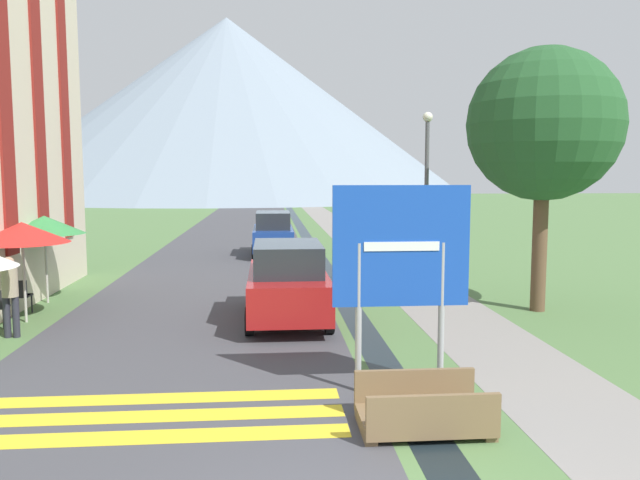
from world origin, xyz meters
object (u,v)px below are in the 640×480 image
object	(u,v)px
streetlamp	(426,186)
tree_by_path	(544,125)
cafe_umbrella_rear_green	(44,225)
cafe_chair_far_right	(20,294)
parked_car_far	(273,233)
person_standing_terrace	(10,291)
footbridge	(423,412)
parked_car_near	(288,282)
cafe_chair_far_left	(20,294)
cafe_umbrella_middle_red	(22,233)
road_sign	(401,260)

from	to	relation	value
streetlamp	tree_by_path	bearing A→B (deg)	-51.56
cafe_umbrella_rear_green	streetlamp	bearing A→B (deg)	4.08
cafe_chair_far_right	parked_car_far	bearing A→B (deg)	34.82
person_standing_terrace	tree_by_path	world-z (taller)	tree_by_path
footbridge	parked_car_near	bearing A→B (deg)	104.20
person_standing_terrace	tree_by_path	size ratio (longest dim) A/B	0.26
cafe_umbrella_rear_green	tree_by_path	world-z (taller)	tree_by_path
cafe_chair_far_left	cafe_umbrella_middle_red	world-z (taller)	cafe_umbrella_middle_red
road_sign	tree_by_path	size ratio (longest dim) A/B	0.50
streetlamp	parked_car_near	bearing A→B (deg)	-141.15
road_sign	cafe_chair_far_right	xyz separation A→B (m)	(-7.98, 5.92, -1.55)
road_sign	streetlamp	world-z (taller)	streetlamp
person_standing_terrace	streetlamp	size ratio (longest dim) A/B	0.33
parked_car_far	person_standing_terrace	size ratio (longest dim) A/B	2.43
streetlamp	road_sign	bearing A→B (deg)	-106.87
parked_car_near	streetlamp	size ratio (longest dim) A/B	0.83
parked_car_near	streetlamp	xyz separation A→B (m)	(4.05, 3.26, 2.12)
cafe_umbrella_middle_red	cafe_chair_far_right	bearing A→B (deg)	117.99
parked_car_near	person_standing_terrace	xyz separation A→B (m)	(-5.75, -1.03, 0.07)
footbridge	person_standing_terrace	size ratio (longest dim) A/B	1.01
cafe_umbrella_middle_red	tree_by_path	size ratio (longest dim) A/B	0.36
footbridge	parked_car_near	size ratio (longest dim) A/B	0.40
cafe_chair_far_left	cafe_umbrella_middle_red	size ratio (longest dim) A/B	0.37
road_sign	parked_car_far	distance (m)	16.71
cafe_chair_far_right	cafe_umbrella_middle_red	bearing A→B (deg)	-87.25
footbridge	parked_car_near	distance (m)	6.56
cafe_umbrella_middle_red	tree_by_path	distance (m)	12.43
footbridge	cafe_chair_far_right	size ratio (longest dim) A/B	2.00
parked_car_far	streetlamp	world-z (taller)	streetlamp
cafe_chair_far_right	tree_by_path	xyz separation A→B (m)	(12.59, -0.55, 4.03)
parked_car_near	parked_car_far	size ratio (longest dim) A/B	1.04
cafe_umbrella_middle_red	tree_by_path	bearing A→B (deg)	1.04
footbridge	parked_car_near	xyz separation A→B (m)	(-1.60, 6.32, 0.68)
cafe_umbrella_middle_red	cafe_umbrella_rear_green	size ratio (longest dim) A/B	1.00
road_sign	cafe_chair_far_left	size ratio (longest dim) A/B	3.78
road_sign	cafe_umbrella_middle_red	distance (m)	9.16
cafe_chair_far_left	tree_by_path	distance (m)	13.25
parked_car_near	cafe_umbrella_rear_green	xyz separation A→B (m)	(-6.24, 2.53, 1.15)
cafe_chair_far_left	cafe_umbrella_rear_green	xyz separation A→B (m)	(0.16, 1.40, 1.54)
cafe_umbrella_middle_red	streetlamp	xyz separation A→B (m)	(10.02, 2.94, 0.97)
cafe_chair_far_right	streetlamp	world-z (taller)	streetlamp
footbridge	cafe_umbrella_rear_green	xyz separation A→B (m)	(-7.84, 8.85, 1.83)
footbridge	cafe_chair_far_left	bearing A→B (deg)	137.03
person_standing_terrace	streetlamp	distance (m)	10.89
person_standing_terrace	tree_by_path	xyz separation A→B (m)	(11.96, 1.58, 3.56)
parked_car_near	cafe_chair_far_left	bearing A→B (deg)	169.97
road_sign	footbridge	xyz separation A→B (m)	(0.00, -1.49, -1.84)
cafe_chair_far_left	cafe_umbrella_middle_red	bearing A→B (deg)	-86.95
cafe_umbrella_middle_red	person_standing_terrace	size ratio (longest dim) A/B	1.36
parked_car_near	cafe_umbrella_middle_red	bearing A→B (deg)	176.90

